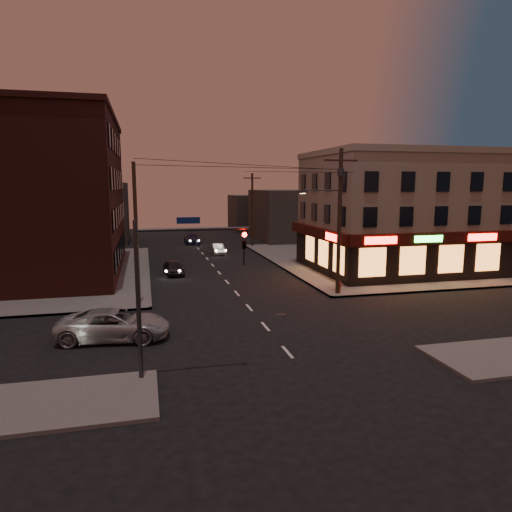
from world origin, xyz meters
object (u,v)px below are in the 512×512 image
object	(u,v)px
sedan_near	(174,268)
fire_hydrant	(339,286)
suv_cross	(114,325)
sedan_far	(192,238)
sedan_mid	(218,249)

from	to	relation	value
sedan_near	fire_hydrant	bearing A→B (deg)	-48.48
suv_cross	sedan_near	bearing A→B (deg)	-5.81
sedan_near	suv_cross	bearing A→B (deg)	-109.39
sedan_near	sedan_far	distance (m)	21.35
sedan_mid	sedan_far	size ratio (longest dim) A/B	0.74
sedan_mid	fire_hydrant	size ratio (longest dim) A/B	4.30
suv_cross	fire_hydrant	distance (m)	16.17
sedan_far	fire_hydrant	world-z (taller)	sedan_far
sedan_near	sedan_far	xyz separation A→B (m)	(3.72, 21.02, 0.07)
sedan_near	sedan_mid	world-z (taller)	sedan_near
sedan_mid	sedan_far	distance (m)	10.25
sedan_mid	sedan_far	xyz separation A→B (m)	(-1.90, 10.07, 0.11)
suv_cross	sedan_near	size ratio (longest dim) A/B	1.51
sedan_near	fire_hydrant	world-z (taller)	sedan_near
sedan_far	sedan_mid	bearing A→B (deg)	-77.08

